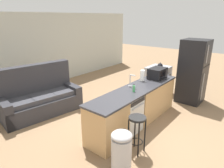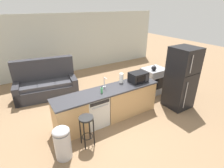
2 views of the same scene
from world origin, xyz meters
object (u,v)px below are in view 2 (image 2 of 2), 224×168
object	(u,v)px
stove_range	(153,80)
couch	(46,85)
microwave	(138,77)
dishwasher	(95,110)
soap_bottle	(102,90)
refrigerator	(181,78)
kettle	(154,68)
bar_stool	(87,125)
trash_bin	(62,143)
paper_towel_roll	(121,78)

from	to	relation	value
stove_range	couch	xyz separation A→B (m)	(-3.30, 1.79, -0.06)
stove_range	microwave	size ratio (longest dim) A/B	1.80
dishwasher	soap_bottle	distance (m)	0.58
refrigerator	kettle	size ratio (longest dim) A/B	9.06
stove_range	refrigerator	size ratio (longest dim) A/B	0.48
dishwasher	refrigerator	xyz separation A→B (m)	(2.60, -0.55, 0.51)
couch	dishwasher	bearing A→B (deg)	-73.31
dishwasher	bar_stool	distance (m)	0.79
bar_stool	kettle	bearing A→B (deg)	19.19
refrigerator	dishwasher	bearing A→B (deg)	168.07
kettle	trash_bin	world-z (taller)	kettle
couch	paper_towel_roll	bearing A→B (deg)	-52.55
kettle	couch	size ratio (longest dim) A/B	0.10
paper_towel_roll	soap_bottle	size ratio (longest dim) A/B	1.60
dishwasher	refrigerator	world-z (taller)	refrigerator
refrigerator	couch	size ratio (longest dim) A/B	0.88
dishwasher	soap_bottle	bearing A→B (deg)	-20.30
kettle	soap_bottle	bearing A→B (deg)	-167.77
stove_range	bar_stool	xyz separation A→B (m)	(-3.11, -1.15, 0.08)
stove_range	bar_stool	distance (m)	3.31
soap_bottle	bar_stool	world-z (taller)	soap_bottle
stove_range	bar_stool	world-z (taller)	stove_range
refrigerator	trash_bin	distance (m)	3.72
refrigerator	microwave	distance (m)	1.32
refrigerator	trash_bin	xyz separation A→B (m)	(-3.68, -0.12, -0.55)
bar_stool	dishwasher	bearing A→B (deg)	49.92
bar_stool	stove_range	bearing A→B (deg)	20.30
trash_bin	microwave	bearing A→B (deg)	15.07
dishwasher	bar_stool	xyz separation A→B (m)	(-0.51, -0.60, 0.11)
stove_range	trash_bin	size ratio (longest dim) A/B	1.22
dishwasher	stove_range	bearing A→B (deg)	11.91
paper_towel_roll	couch	xyz separation A→B (m)	(-1.65, 2.15, -0.64)
refrigerator	bar_stool	bearing A→B (deg)	-179.06
soap_bottle	couch	distance (m)	2.62
soap_bottle	trash_bin	xyz separation A→B (m)	(-1.26, -0.60, -0.59)
soap_bottle	couch	world-z (taller)	couch
trash_bin	couch	distance (m)	3.03
soap_bottle	couch	size ratio (longest dim) A/B	0.08
dishwasher	soap_bottle	size ratio (longest dim) A/B	4.77
microwave	bar_stool	distance (m)	2.07
refrigerator	trash_bin	bearing A→B (deg)	-178.12
soap_bottle	kettle	bearing A→B (deg)	12.23
paper_towel_roll	stove_range	bearing A→B (deg)	12.44
bar_stool	couch	bearing A→B (deg)	93.81
trash_bin	refrigerator	bearing A→B (deg)	1.88
stove_range	microwave	world-z (taller)	microwave
dishwasher	bar_stool	bearing A→B (deg)	-130.08
microwave	soap_bottle	size ratio (longest dim) A/B	2.84
stove_range	soap_bottle	world-z (taller)	soap_bottle
dishwasher	soap_bottle	xyz separation A→B (m)	(0.18, -0.07, 0.55)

